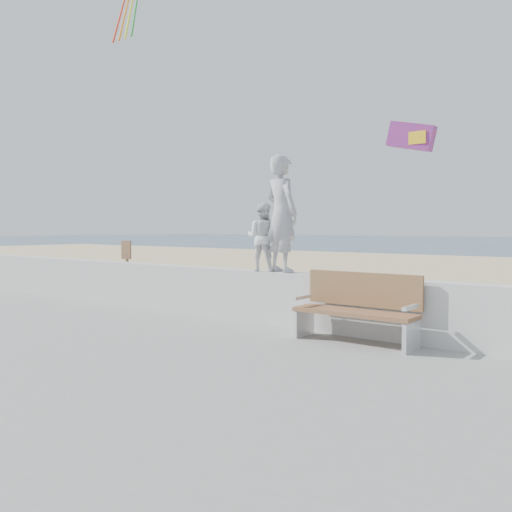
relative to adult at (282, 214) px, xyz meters
The scene contains 8 objects.
ground 2.93m from the adult, 106.46° to the right, with size 220.00×220.00×0.00m, color #324C65.
sand 7.31m from the adult, 94.82° to the left, with size 90.00×40.00×0.08m, color beige.
seawall 1.55m from the adult, behind, with size 30.00×0.35×0.90m, color silver.
adult is the anchor object (origin of this frame).
child 0.56m from the adult, behind, with size 0.57×0.45×1.18m, color white.
bench 2.20m from the adult, 15.29° to the right, with size 1.80×0.57×1.00m.
parafoil_kite 2.76m from the adult, 50.52° to the left, with size 0.87×0.27×0.59m.
sign 4.77m from the adult, behind, with size 0.32×0.07×1.46m.
Camera 1 is at (5.86, -5.45, 1.83)m, focal length 38.00 mm.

